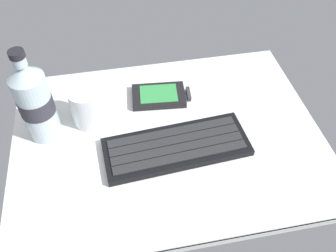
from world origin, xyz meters
TOP-DOWN VIEW (x-y plane):
  - ground_plane at (0.00, -0.23)cm, footprint 64.00×48.00cm
  - keyboard at (0.98, -3.83)cm, footprint 29.70×13.01cm
  - handheld_device at (0.66, 11.49)cm, footprint 13.27×8.66cm
  - juice_cup at (-15.89, 7.24)cm, footprint 6.40×6.40cm
  - water_bottle at (-24.94, 5.65)cm, footprint 6.73×6.73cm

SIDE VIEW (x-z plane):
  - ground_plane at x=0.00cm, z-range -2.39..0.41cm
  - handheld_device at x=0.66cm, z-range -0.02..1.48cm
  - keyboard at x=0.98cm, z-range -0.04..1.66cm
  - juice_cup at x=-15.89cm, z-range -0.34..8.16cm
  - water_bottle at x=-24.94cm, z-range -1.39..19.41cm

